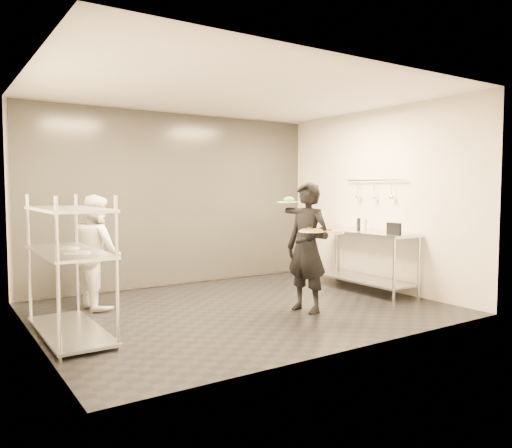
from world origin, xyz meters
TOP-DOWN VIEW (x-y plane):
  - room_shell at (0.00, 1.18)m, footprint 5.00×4.00m
  - pass_rack at (-2.15, -0.00)m, footprint 0.60×1.60m
  - prep_counter at (2.18, 0.00)m, footprint 0.60×1.80m
  - utensil_rail at (2.43, -0.00)m, footprint 0.07×1.20m
  - waiter at (0.63, -0.57)m, footprint 0.52×0.67m
  - chef at (-1.55, 1.10)m, footprint 0.62×0.77m
  - pizza_plate_near at (0.50, -0.80)m, footprint 0.30×0.30m
  - pizza_plate_far at (0.78, -0.83)m, footprint 0.35×0.35m
  - salad_plate at (0.56, -0.27)m, footprint 0.30×0.30m
  - pos_monitor at (2.06, -0.72)m, footprint 0.06×0.24m
  - bottle_green at (2.08, 0.80)m, footprint 0.08×0.08m
  - bottle_clear at (2.34, 0.10)m, footprint 0.05×0.05m
  - bottle_dark at (2.15, 0.06)m, footprint 0.06×0.06m

SIDE VIEW (x-z plane):
  - prep_counter at x=2.18m, z-range 0.17..1.09m
  - chef at x=-1.55m, z-range 0.00..1.49m
  - pass_rack at x=-2.15m, z-range 0.02..1.52m
  - waiter at x=0.63m, z-range 0.00..1.65m
  - pos_monitor at x=2.06m, z-range 0.92..1.09m
  - bottle_clear at x=2.34m, z-range 0.92..1.09m
  - bottle_dark at x=2.15m, z-range 0.92..1.12m
  - pizza_plate_far at x=0.78m, z-range 1.00..1.06m
  - pizza_plate_near at x=0.50m, z-range 1.03..1.08m
  - bottle_green at x=2.08m, z-range 0.92..1.20m
  - room_shell at x=0.00m, z-range 0.00..2.80m
  - salad_plate at x=0.56m, z-range 1.37..1.44m
  - utensil_rail at x=2.43m, z-range 1.39..1.70m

